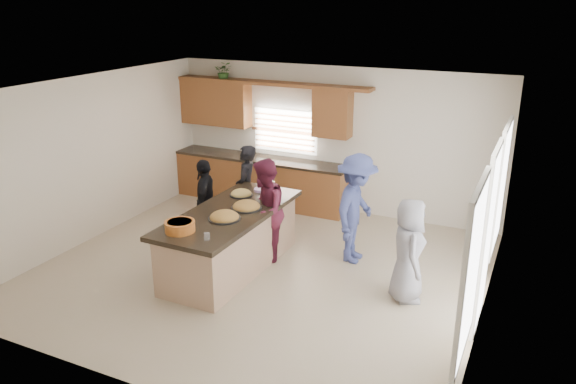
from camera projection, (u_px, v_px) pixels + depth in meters
The scene contains 18 objects.
floor at pixel (261, 270), 8.69m from camera, with size 6.50×6.50×0.00m, color tan.
room_shell at pixel (259, 151), 8.06m from camera, with size 6.52×6.02×2.81m.
back_cabinetry at pixel (259, 159), 11.31m from camera, with size 4.08×0.66×2.46m.
right_wall_glazing at pixel (488, 228), 6.84m from camera, with size 0.06×4.00×2.25m.
island at pixel (231, 241), 8.60m from camera, with size 1.19×2.72×0.95m.
platter_front at pixel (224, 217), 8.13m from camera, with size 0.47×0.47×0.19m.
platter_mid at pixel (246, 207), 8.54m from camera, with size 0.47×0.47×0.19m.
platter_back at pixel (241, 194), 9.09m from camera, with size 0.37×0.37×0.15m.
salad_bowl at pixel (180, 226), 7.69m from camera, with size 0.42×0.42×0.15m.
clear_cup at pixel (207, 236), 7.44m from camera, with size 0.08×0.08×0.09m, color white.
plate_stack at pixel (260, 190), 9.31m from camera, with size 0.21×0.21×0.04m, color #BD8FD1.
flower_vase at pixel (271, 179), 9.19m from camera, with size 0.14×0.14×0.45m.
potted_plant at pixel (224, 71), 11.16m from camera, with size 0.35×0.30×0.39m, color #3C6F2C.
woman_left_back at pixel (246, 188), 9.95m from camera, with size 0.57×0.37×1.57m, color black.
woman_left_mid at pixel (264, 211), 8.76m from camera, with size 0.81×0.63×1.67m, color #5A1B2F.
woman_left_front at pixel (206, 201), 9.50m from camera, with size 0.86×0.36×1.46m, color black.
woman_right_back at pixel (356, 209), 8.74m from camera, with size 1.13×0.65×1.75m, color #3C4684.
woman_right_front at pixel (408, 250), 7.64m from camera, with size 0.72×0.47×1.47m, color gray.
Camera 1 is at (3.71, -6.88, 4.01)m, focal length 35.00 mm.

